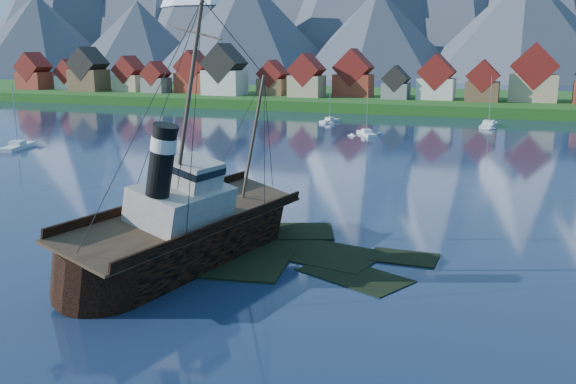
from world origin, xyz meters
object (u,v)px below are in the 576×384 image
(sailboat_e, at_px, (489,126))
(sailboat_c, at_px, (367,134))
(tugboat_wreck, at_px, (191,226))
(sailboat_a, at_px, (18,147))
(sailboat_f, at_px, (330,121))

(sailboat_e, bearing_deg, sailboat_c, -127.98)
(sailboat_c, distance_m, sailboat_e, 34.74)
(tugboat_wreck, relative_size, sailboat_a, 2.43)
(sailboat_a, relative_size, sailboat_e, 0.98)
(tugboat_wreck, bearing_deg, sailboat_f, 110.21)
(sailboat_a, relative_size, sailboat_c, 1.17)
(sailboat_c, height_order, sailboat_f, sailboat_f)
(sailboat_a, height_order, sailboat_f, sailboat_a)
(sailboat_e, bearing_deg, sailboat_a, -134.90)
(sailboat_f, bearing_deg, sailboat_c, -39.91)
(tugboat_wreck, height_order, sailboat_f, tugboat_wreck)
(tugboat_wreck, xyz_separation_m, sailboat_f, (-19.37, 108.26, -2.72))
(tugboat_wreck, distance_m, sailboat_f, 110.01)
(sailboat_c, bearing_deg, tugboat_wreck, -118.06)
(sailboat_c, height_order, sailboat_e, sailboat_e)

